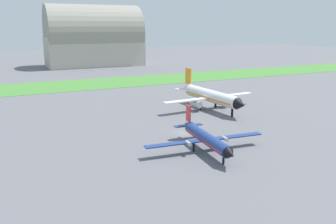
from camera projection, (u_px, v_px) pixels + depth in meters
name	position (u px, v px, depth m)	size (l,w,h in m)	color
ground_plane	(183.00, 133.00, 77.22)	(600.00, 600.00, 0.00)	slate
grass_taxiway_strip	(98.00, 83.00, 143.34)	(360.00, 28.00, 0.08)	#478438
airplane_foreground_turboprop	(206.00, 138.00, 65.48)	(24.01, 20.58, 7.19)	navy
airplane_midfield_jet	(210.00, 96.00, 98.62)	(29.81, 29.26, 10.53)	white
hangar_distant	(94.00, 38.00, 205.42)	(54.70, 30.78, 35.25)	#B2AD9E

